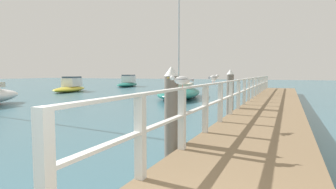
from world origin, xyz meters
The scene contains 9 objects.
pier_deck centered at (0.00, 13.54, 0.25)m, with size 2.40×27.07×0.50m, color #846B4C.
pier_railing centered at (-1.12, 13.54, 1.19)m, with size 0.12×25.59×1.13m.
dock_piling_near centered at (-1.50, 4.41, 1.02)m, with size 0.29×0.29×2.03m.
dock_piling_far centered at (-1.50, 10.68, 1.02)m, with size 0.29×0.29×2.03m.
seagull_foreground centered at (-1.13, 3.98, 1.77)m, with size 0.45×0.26×0.21m.
seagull_background centered at (-1.12, 6.35, 1.77)m, with size 0.23×0.47×0.21m.
boat_0 centered at (-19.54, 33.06, 0.54)m, with size 3.41×6.34×1.62m.
boat_2 centered at (-19.39, 21.73, 0.50)m, with size 3.22×5.84×1.52m.
boat_4 centered at (-6.85, 19.25, 0.45)m, with size 4.59×8.67×8.85m.
Camera 1 is at (0.64, -0.87, 1.90)m, focal length 30.72 mm.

